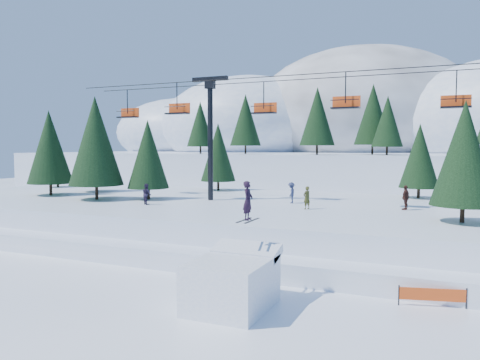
% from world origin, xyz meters
% --- Properties ---
extents(ground, '(160.00, 160.00, 0.00)m').
position_xyz_m(ground, '(0.00, 0.00, 0.00)').
color(ground, white).
rests_on(ground, ground).
extents(mid_shelf, '(70.00, 22.00, 2.50)m').
position_xyz_m(mid_shelf, '(0.00, 18.00, 1.25)').
color(mid_shelf, white).
rests_on(mid_shelf, ground).
extents(berm, '(70.00, 6.00, 1.10)m').
position_xyz_m(berm, '(0.00, 8.00, 0.55)').
color(berm, white).
rests_on(berm, ground).
extents(mountain_ridge, '(119.00, 60.25, 26.46)m').
position_xyz_m(mountain_ridge, '(-5.10, 73.39, 9.64)').
color(mountain_ridge, white).
rests_on(mountain_ridge, ground).
extents(jump_kicker, '(3.15, 4.37, 5.43)m').
position_xyz_m(jump_kicker, '(0.69, 1.13, 1.19)').
color(jump_kicker, white).
rests_on(jump_kicker, ground).
extents(chairlift, '(46.00, 3.21, 10.28)m').
position_xyz_m(chairlift, '(1.14, 18.05, 9.32)').
color(chairlift, black).
rests_on(chairlift, mid_shelf).
extents(conifer_stand, '(63.00, 16.75, 9.70)m').
position_xyz_m(conifer_stand, '(2.99, 18.72, 6.93)').
color(conifer_stand, black).
rests_on(conifer_stand, mid_shelf).
extents(distant_skiers, '(30.65, 9.25, 1.79)m').
position_xyz_m(distant_skiers, '(2.18, 17.82, 3.35)').
color(distant_skiers, navy).
rests_on(distant_skiers, mid_shelf).
extents(banner_near, '(2.78, 0.73, 0.90)m').
position_xyz_m(banner_near, '(8.65, 4.65, 0.54)').
color(banner_near, black).
rests_on(banner_near, ground).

